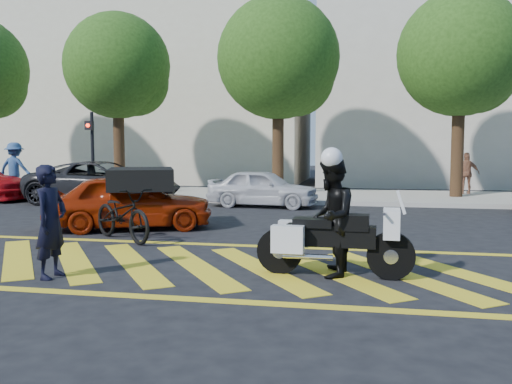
% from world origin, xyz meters
% --- Properties ---
extents(ground, '(90.00, 90.00, 0.00)m').
position_xyz_m(ground, '(0.00, 0.00, 0.00)').
color(ground, black).
rests_on(ground, ground).
extents(sidewalk, '(60.00, 5.00, 0.15)m').
position_xyz_m(sidewalk, '(0.00, 12.00, 0.07)').
color(sidewalk, '#9E998E').
rests_on(sidewalk, ground).
extents(crosswalk, '(12.33, 4.00, 0.01)m').
position_xyz_m(crosswalk, '(-0.04, 0.00, 0.00)').
color(crosswalk, gold).
rests_on(crosswalk, ground).
extents(building_left, '(16.00, 8.00, 10.00)m').
position_xyz_m(building_left, '(-8.00, 21.00, 5.00)').
color(building_left, beige).
rests_on(building_left, ground).
extents(building_right, '(16.00, 8.00, 11.00)m').
position_xyz_m(building_right, '(9.00, 21.00, 5.50)').
color(building_right, beige).
rests_on(building_right, ground).
extents(tree_left, '(4.20, 4.20, 7.26)m').
position_xyz_m(tree_left, '(-6.37, 12.06, 4.99)').
color(tree_left, black).
rests_on(tree_left, ground).
extents(tree_center, '(4.60, 4.60, 7.56)m').
position_xyz_m(tree_center, '(0.13, 12.06, 5.10)').
color(tree_center, black).
rests_on(tree_center, ground).
extents(tree_right, '(4.40, 4.40, 7.41)m').
position_xyz_m(tree_right, '(6.63, 12.06, 5.05)').
color(tree_right, black).
rests_on(tree_right, ground).
extents(signal_pole, '(0.28, 0.43, 3.20)m').
position_xyz_m(signal_pole, '(-6.50, 9.74, 1.92)').
color(signal_pole, black).
rests_on(signal_pole, ground).
extents(officer_bike, '(0.43, 0.63, 1.70)m').
position_xyz_m(officer_bike, '(-1.38, -1.19, 0.85)').
color(officer_bike, black).
rests_on(officer_bike, ground).
extents(bicycle, '(2.14, 1.86, 1.11)m').
position_xyz_m(bicycle, '(-1.73, 2.00, 0.56)').
color(bicycle, black).
rests_on(bicycle, ground).
extents(police_motorcycle, '(2.39, 0.77, 1.05)m').
position_xyz_m(police_motorcycle, '(2.74, -0.28, 0.57)').
color(police_motorcycle, black).
rests_on(police_motorcycle, ground).
extents(officer_moto, '(0.72, 0.91, 1.81)m').
position_xyz_m(officer_moto, '(2.72, -0.28, 0.90)').
color(officer_moto, black).
rests_on(officer_moto, ground).
extents(red_convertible, '(4.16, 2.89, 1.32)m').
position_xyz_m(red_convertible, '(-2.23, 3.50, 0.66)').
color(red_convertible, maroon).
rests_on(red_convertible, ground).
extents(parked_mid_left, '(5.27, 2.51, 1.45)m').
position_xyz_m(parked_mid_left, '(-5.50, 8.65, 0.73)').
color(parked_mid_left, black).
rests_on(parked_mid_left, ground).
extents(parked_mid_right, '(3.71, 1.81, 1.22)m').
position_xyz_m(parked_mid_right, '(0.02, 8.72, 0.61)').
color(parked_mid_right, silver).
rests_on(parked_mid_right, ground).
extents(pedestrian_left, '(1.28, 0.76, 1.95)m').
position_xyz_m(pedestrian_left, '(-9.93, 10.13, 1.13)').
color(pedestrian_left, '#2D4C7C').
rests_on(pedestrian_left, sidewalk).
extents(pedestrian_right, '(0.93, 0.41, 1.57)m').
position_xyz_m(pedestrian_right, '(7.07, 13.22, 0.94)').
color(pedestrian_right, '#976044').
rests_on(pedestrian_right, sidewalk).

